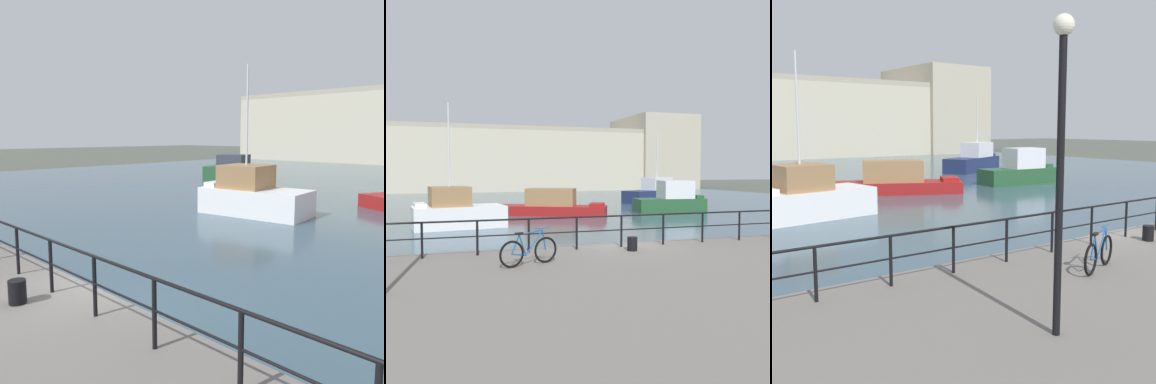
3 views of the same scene
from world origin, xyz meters
TOP-DOWN VIEW (x-y plane):
  - ground_plane at (0.00, 0.00)m, footprint 240.00×240.00m
  - water_basin at (0.00, 30.20)m, footprint 80.00×60.00m
  - quay_promenade at (0.00, -6.50)m, footprint 56.00×13.00m
  - harbor_building at (5.78, 60.62)m, footprint 76.40×16.50m
  - moored_blue_motorboat at (-5.15, 12.44)m, footprint 5.57×3.26m
  - moored_red_daysailer at (15.65, 27.38)m, footprint 7.33×5.15m
  - moored_cabin_cruiser at (12.00, 17.07)m, footprint 5.86×2.67m
  - moored_small_launch at (1.99, 17.71)m, footprint 8.69×5.83m
  - quay_railing at (-0.17, -0.75)m, footprint 25.11×0.07m
  - parked_bicycle at (-3.64, -2.52)m, footprint 1.69×0.64m
  - mooring_bollard at (-0.10, -1.46)m, footprint 0.32×0.32m

SIDE VIEW (x-z plane):
  - ground_plane at x=0.00m, z-range 0.00..0.00m
  - water_basin at x=0.00m, z-range 0.00..0.01m
  - quay_promenade at x=0.00m, z-range 0.00..0.86m
  - moored_small_launch at x=1.99m, z-range -0.26..1.79m
  - moored_blue_motorboat at x=-5.15m, z-range -2.71..4.65m
  - moored_cabin_cruiser at x=12.00m, z-range -0.28..2.31m
  - moored_red_daysailer at x=15.65m, z-range -2.63..4.71m
  - mooring_bollard at x=-0.10m, z-range 0.86..1.30m
  - parked_bicycle at x=-3.64m, z-range 0.76..1.74m
  - quay_railing at x=-0.17m, z-range 1.06..2.14m
  - harbor_building at x=5.78m, z-range -1.46..12.02m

